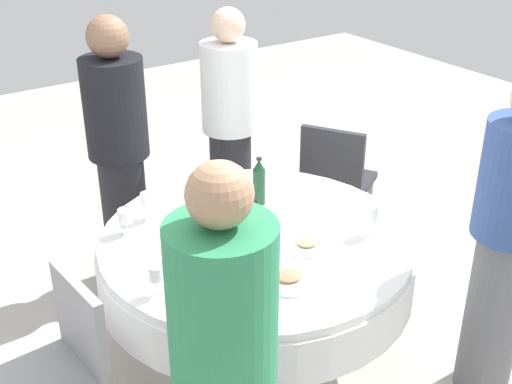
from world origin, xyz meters
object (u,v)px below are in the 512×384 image
(bottle_clear_south, at_px, (218,209))
(person_inner, at_px, (119,153))
(bottle_dark_green_inner, at_px, (259,182))
(bottle_clear_north, at_px, (234,231))
(wine_glass_north, at_px, (148,202))
(dining_table, at_px, (256,262))
(chair_north, at_px, (62,363))
(person_west, at_px, (225,381))
(plate_rear, at_px, (289,279))
(chair_left, at_px, (336,176))
(wine_glass_left, at_px, (156,275))
(person_mid, at_px, (508,241))
(person_front, at_px, (230,131))
(bottle_amber_west, at_px, (192,294))
(wine_glass_east, at_px, (372,214))
(wine_glass_front, at_px, (208,227))
(wine_glass_south, at_px, (125,216))
(bottle_clear_mid, at_px, (254,232))
(plate_east, at_px, (307,245))
(bottle_green_front, at_px, (224,280))

(bottle_clear_south, distance_m, person_inner, 0.93)
(bottle_dark_green_inner, relative_size, bottle_clear_north, 1.07)
(bottle_clear_south, distance_m, wine_glass_north, 0.39)
(dining_table, bearing_deg, chair_north, -175.88)
(wine_glass_north, distance_m, person_west, 1.31)
(plate_rear, bearing_deg, chair_left, 41.55)
(dining_table, relative_size, wine_glass_north, 10.48)
(wine_glass_left, bearing_deg, person_mid, -23.93)
(dining_table, bearing_deg, person_front, 63.53)
(dining_table, height_order, person_front, person_front)
(bottle_amber_west, bearing_deg, wine_glass_east, 4.27)
(bottle_dark_green_inner, xyz_separation_m, wine_glass_front, (-0.44, -0.23, -0.01))
(bottle_dark_green_inner, bearing_deg, dining_table, -127.20)
(wine_glass_south, bearing_deg, wine_glass_left, -101.68)
(wine_glass_east, bearing_deg, person_inner, 116.92)
(dining_table, height_order, bottle_dark_green_inner, bottle_dark_green_inner)
(plate_rear, relative_size, chair_north, 0.28)
(person_west, height_order, person_front, person_west)
(bottle_clear_mid, xyz_separation_m, bottle_amber_west, (-0.43, -0.20, -0.03))
(wine_glass_front, xyz_separation_m, wine_glass_south, (-0.25, 0.33, -0.02))
(bottle_amber_west, xyz_separation_m, bottle_clear_south, (0.41, 0.47, 0.03))
(chair_north, bearing_deg, person_mid, -115.62)
(wine_glass_left, height_order, person_mid, person_mid)
(bottle_clear_north, xyz_separation_m, plate_east, (0.30, -0.16, -0.10))
(person_west, bearing_deg, wine_glass_south, -59.93)
(bottle_amber_west, relative_size, bottle_clear_north, 0.99)
(bottle_amber_west, distance_m, person_mid, 1.42)
(bottle_green_front, xyz_separation_m, wine_glass_left, (-0.16, 0.25, -0.05))
(wine_glass_north, bearing_deg, bottle_green_front, -96.13)
(wine_glass_east, xyz_separation_m, chair_north, (-1.45, 0.23, -0.33))
(bottle_clear_mid, distance_m, plate_rear, 0.26)
(bottle_clear_south, xyz_separation_m, bottle_clear_north, (-0.02, -0.16, -0.03))
(bottle_clear_south, bearing_deg, wine_glass_east, -33.83)
(bottle_amber_west, bearing_deg, plate_east, 12.80)
(bottle_green_front, relative_size, person_mid, 0.21)
(bottle_amber_west, bearing_deg, bottle_green_front, -17.76)
(wine_glass_south, xyz_separation_m, wine_glass_east, (0.94, -0.66, 0.02))
(wine_glass_east, relative_size, person_west, 0.10)
(plate_east, height_order, chair_north, chair_north)
(dining_table, xyz_separation_m, bottle_clear_north, (-0.16, -0.06, 0.26))
(person_west, bearing_deg, bottle_clear_south, -80.77)
(plate_east, distance_m, chair_north, 1.17)
(plate_east, bearing_deg, wine_glass_left, 175.51)
(bottle_clear_south, bearing_deg, wine_glass_south, 142.27)
(bottle_amber_west, relative_size, wine_glass_east, 1.52)
(wine_glass_left, height_order, chair_left, wine_glass_left)
(person_inner, bearing_deg, bottle_clear_north, -99.11)
(wine_glass_north, bearing_deg, wine_glass_east, -42.53)
(wine_glass_north, bearing_deg, chair_north, -142.68)
(bottle_clear_mid, relative_size, plate_rear, 1.23)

